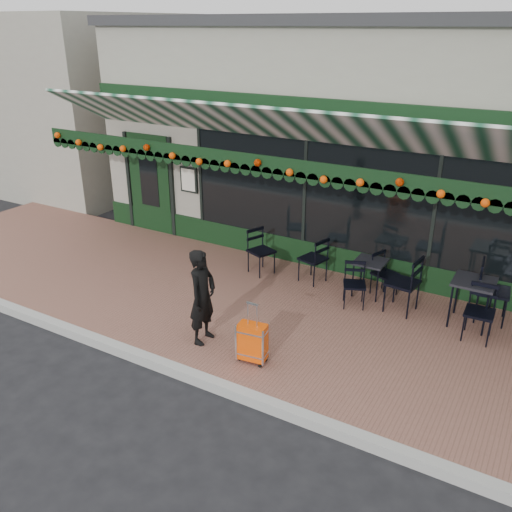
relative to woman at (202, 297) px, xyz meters
The scene contains 16 objects.
ground 1.54m from the woman, 32.71° to the right, with size 80.00×80.00×0.00m, color black.
sidewalk 1.87m from the woman, 51.28° to the left, with size 18.00×4.00×0.15m, color brown.
curb 1.53m from the woman, 35.67° to the right, with size 18.00×0.16×0.15m, color #9E9E99.
restaurant_building 7.37m from the woman, 81.59° to the left, with size 12.00×9.60×4.50m.
neighbor_building_left 14.09m from the woman, 148.49° to the left, with size 12.00×8.00×4.80m, color gray.
woman is the anchor object (origin of this frame).
suitcase 1.01m from the woman, ahead, with size 0.43×0.27×0.92m.
cafe_table_a 4.17m from the woman, 36.66° to the left, with size 0.62×0.62×0.76m.
cafe_table_b 3.14m from the woman, 58.73° to the left, with size 0.52×0.52×0.64m.
chair_a_left 3.31m from the woman, 46.20° to the left, with size 0.50×0.50×0.99m, color black, non-canonical shape.
chair_a_right 4.57m from the woman, 37.74° to the left, with size 0.50×0.50×1.01m, color black, non-canonical shape.
chair_a_front 4.11m from the woman, 30.67° to the left, with size 0.43×0.43×0.87m, color black, non-canonical shape.
chair_b_left 2.75m from the woman, 78.28° to the left, with size 0.44×0.44×0.88m, color black, non-canonical shape.
chair_b_right 3.39m from the woman, 56.49° to the left, with size 0.39×0.39×0.78m, color black, non-canonical shape.
chair_b_front 2.68m from the woman, 54.22° to the left, with size 0.38×0.38×0.77m, color black, non-canonical shape.
chair_solo 2.57m from the woman, 99.94° to the left, with size 0.43×0.43×0.87m, color black, non-canonical shape.
Camera 1 is at (3.14, -4.99, 4.54)m, focal length 38.00 mm.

